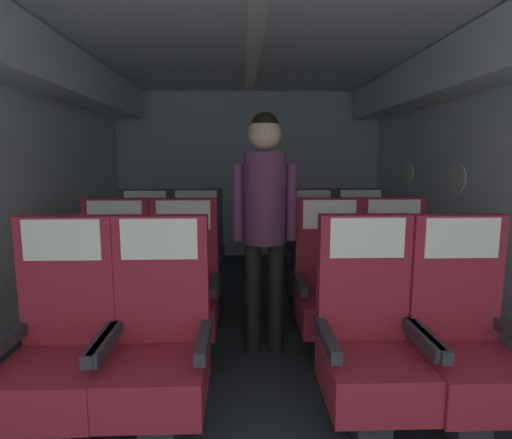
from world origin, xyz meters
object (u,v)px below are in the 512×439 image
seat_c_left_window (145,261)px  seat_a_left_aisle (159,347)px  seat_a_left_window (61,349)px  flight_attendant (265,208)px  seat_b_right_aisle (395,288)px  seat_c_right_window (310,259)px  seat_a_right_window (369,344)px  seat_b_left_window (115,291)px  seat_a_right_aisle (465,345)px  seat_b_left_aisle (183,291)px  seat_c_left_aisle (196,260)px  seat_b_right_window (330,289)px  seat_c_right_aisle (361,258)px

seat_c_left_window → seat_a_left_aisle: bearing=-75.0°
seat_a_left_window → flight_attendant: 1.45m
seat_b_right_aisle → seat_c_right_window: bearing=118.2°
seat_a_left_aisle → seat_a_right_window: bearing=-0.2°
seat_a_left_window → seat_b_left_window: (-0.01, 0.86, 0.00)m
seat_a_right_aisle → seat_b_left_window: same height
seat_b_left_aisle → seat_c_left_aisle: (-0.01, 0.87, 0.00)m
seat_c_left_window → flight_attendant: flight_attendant is taller
seat_c_left_aisle → seat_b_left_aisle: bearing=-89.6°
seat_b_right_aisle → seat_b_right_window: same height
seat_b_right_aisle → seat_c_left_window: 2.10m
seat_a_left_window → seat_c_right_aisle: bearing=41.6°
flight_attendant → seat_c_right_window: bearing=-96.3°
seat_a_left_window → seat_a_right_window: size_ratio=1.00×
seat_a_left_aisle → seat_a_right_aisle: size_ratio=1.00×
seat_c_right_aisle → seat_c_left_aisle: bearing=-179.9°
seat_b_left_window → seat_b_left_aisle: size_ratio=1.00×
seat_a_left_aisle → seat_c_right_aisle: 2.27m
seat_b_left_window → seat_a_left_aisle: bearing=-61.3°
seat_b_left_aisle → seat_c_left_window: (-0.46, 0.85, 0.00)m
seat_a_left_aisle → seat_c_left_aisle: bearing=90.2°
seat_c_left_aisle → flight_attendant: (0.56, -0.85, 0.57)m
seat_b_left_window → seat_b_right_aisle: (1.94, 0.00, 0.00)m
seat_b_left_window → seat_b_left_aisle: bearing=-1.1°
seat_b_right_window → seat_c_right_window: same height
seat_b_left_window → seat_b_left_aisle: (0.47, -0.01, 0.00)m
seat_c_right_aisle → seat_a_right_aisle: bearing=-89.9°
seat_b_right_window → seat_c_right_aisle: size_ratio=1.00×
seat_a_right_aisle → seat_c_left_aisle: bearing=130.5°
seat_c_right_aisle → seat_c_left_window: bearing=-179.5°
seat_a_right_aisle → seat_b_right_aisle: 0.88m
seat_a_left_aisle → seat_b_right_window: size_ratio=1.00×
seat_c_left_window → seat_b_left_window: bearing=-90.8°
seat_b_left_window → seat_a_left_window: bearing=-89.6°
seat_a_right_window → seat_c_left_aisle: bearing=120.7°
seat_b_left_window → seat_c_right_aisle: 2.13m
seat_b_right_window → seat_c_left_aisle: size_ratio=1.00×
seat_b_left_aisle → seat_c_right_window: size_ratio=1.00×
seat_a_right_window → seat_c_right_aisle: same height
seat_b_left_aisle → seat_c_right_aisle: same height
seat_b_left_aisle → seat_c_left_aisle: 0.87m
seat_a_right_window → flight_attendant: bearing=118.0°
seat_c_right_aisle → flight_attendant: (-0.92, -0.85, 0.57)m
seat_b_right_window → flight_attendant: (-0.46, 0.02, 0.57)m
seat_c_right_aisle → seat_b_left_aisle: bearing=-149.5°
seat_a_right_window → seat_b_left_aisle: same height
seat_a_left_aisle → seat_c_right_window: 1.98m
seat_a_right_aisle → seat_b_right_aisle: size_ratio=1.00×
seat_a_left_aisle → seat_c_left_aisle: (-0.01, 1.72, 0.00)m
seat_b_right_aisle → seat_c_right_aisle: (0.01, 0.86, 0.00)m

